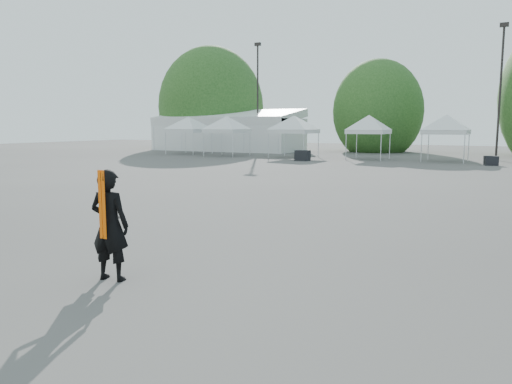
% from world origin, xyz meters
% --- Properties ---
extents(ground, '(120.00, 120.00, 0.00)m').
position_xyz_m(ground, '(0.00, 0.00, 0.00)').
color(ground, '#474442').
rests_on(ground, ground).
extents(marquee, '(15.00, 6.25, 4.23)m').
position_xyz_m(marquee, '(-22.00, 35.00, 1.97)').
color(marquee, silver).
rests_on(marquee, ground).
extents(light_pole_west, '(0.60, 0.25, 10.30)m').
position_xyz_m(light_pole_west, '(-18.00, 34.00, 5.77)').
color(light_pole_west, black).
rests_on(light_pole_west, ground).
extents(light_pole_east, '(0.60, 0.25, 9.80)m').
position_xyz_m(light_pole_east, '(3.00, 32.00, 5.52)').
color(light_pole_east, black).
rests_on(light_pole_east, ground).
extents(tree_far_w, '(4.80, 4.80, 7.30)m').
position_xyz_m(tree_far_w, '(-26.00, 38.00, 4.54)').
color(tree_far_w, '#382314').
rests_on(tree_far_w, ground).
extents(tree_mid_w, '(4.16, 4.16, 6.33)m').
position_xyz_m(tree_mid_w, '(-8.00, 40.00, 3.93)').
color(tree_mid_w, '#382314').
rests_on(tree_mid_w, ground).
extents(tent_a, '(4.49, 4.49, 3.88)m').
position_xyz_m(tent_a, '(-21.86, 28.13, 3.06)').
color(tent_a, silver).
rests_on(tent_a, ground).
extents(tent_b, '(4.26, 4.26, 3.88)m').
position_xyz_m(tent_b, '(-17.20, 27.09, 3.06)').
color(tent_b, silver).
rests_on(tent_b, ground).
extents(tent_c, '(4.54, 4.54, 3.88)m').
position_xyz_m(tent_c, '(-11.42, 27.87, 3.06)').
color(tent_c, silver).
rests_on(tent_c, ground).
extents(tent_d, '(3.97, 3.97, 3.88)m').
position_xyz_m(tent_d, '(-5.56, 28.46, 3.06)').
color(tent_d, silver).
rests_on(tent_d, ground).
extents(tent_e, '(4.23, 4.23, 3.88)m').
position_xyz_m(tent_e, '(-0.13, 28.96, 3.06)').
color(tent_e, silver).
rests_on(tent_e, ground).
extents(man, '(0.74, 0.56, 1.86)m').
position_xyz_m(man, '(-0.98, -2.69, 0.93)').
color(man, black).
rests_on(man, ground).
extents(crate_west, '(0.99, 0.78, 0.76)m').
position_xyz_m(crate_west, '(-9.35, 24.83, 0.38)').
color(crate_west, black).
rests_on(crate_west, ground).
extents(crate_mid, '(0.94, 0.83, 0.61)m').
position_xyz_m(crate_mid, '(2.99, 26.70, 0.30)').
color(crate_mid, black).
rests_on(crate_mid, ground).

